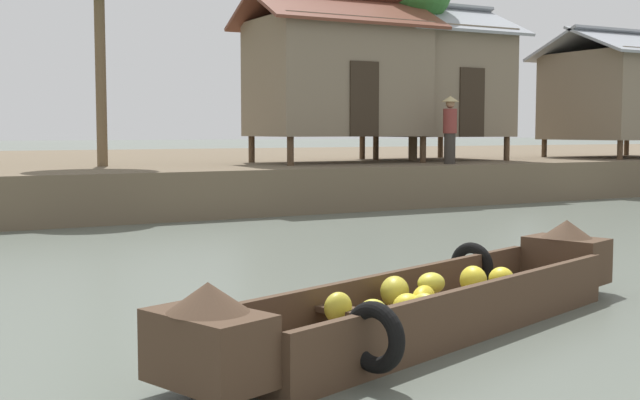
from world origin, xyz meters
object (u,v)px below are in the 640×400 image
stilt_house_mid_right (433,82)px  stilt_house_mid_left (337,77)px  vendor_person (450,126)px  banana_boat (432,303)px  stilt_house_right (625,95)px

stilt_house_mid_right → stilt_house_mid_left: bearing=-170.9°
stilt_house_mid_left → stilt_house_mid_right: 3.44m
stilt_house_mid_left → vendor_person: bearing=-45.0°
stilt_house_mid_right → banana_boat: bearing=-126.1°
stilt_house_mid_right → vendor_person: size_ratio=2.61×
stilt_house_right → vendor_person: 8.00m
stilt_house_right → banana_boat: bearing=-143.0°
stilt_house_right → vendor_person: (-7.79, -1.53, -0.98)m
banana_boat → vendor_person: size_ratio=3.42×
stilt_house_mid_left → vendor_person: 3.14m
banana_boat → stilt_house_mid_right: (9.54, 13.08, 2.89)m
stilt_house_mid_right → vendor_person: (-1.36, -2.57, -1.25)m
stilt_house_mid_left → stilt_house_right: bearing=-2.9°
stilt_house_mid_left → stilt_house_mid_right: stilt_house_mid_right is taller
stilt_house_right → vendor_person: size_ratio=2.86×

